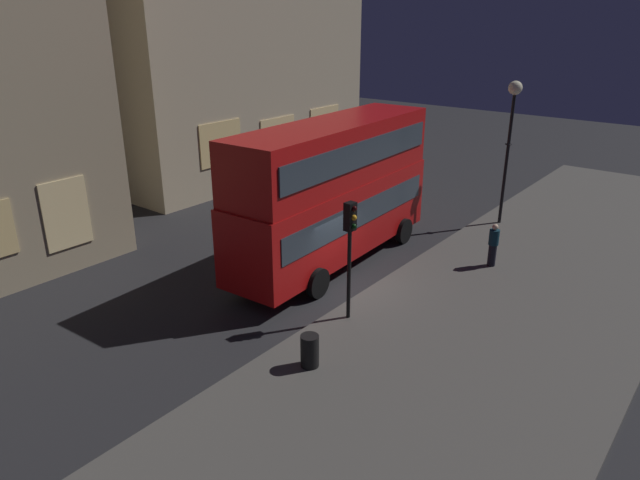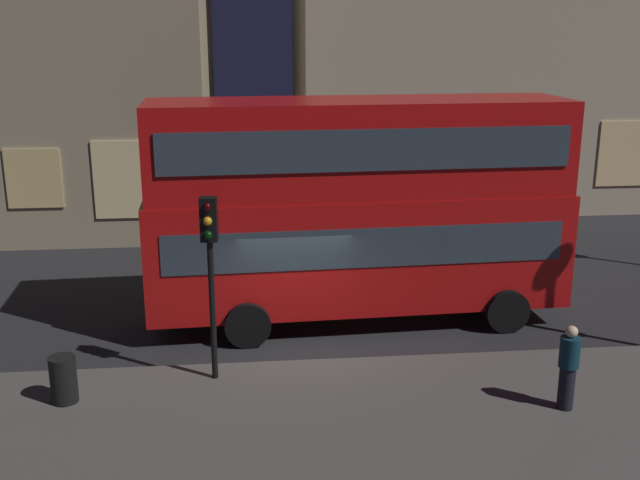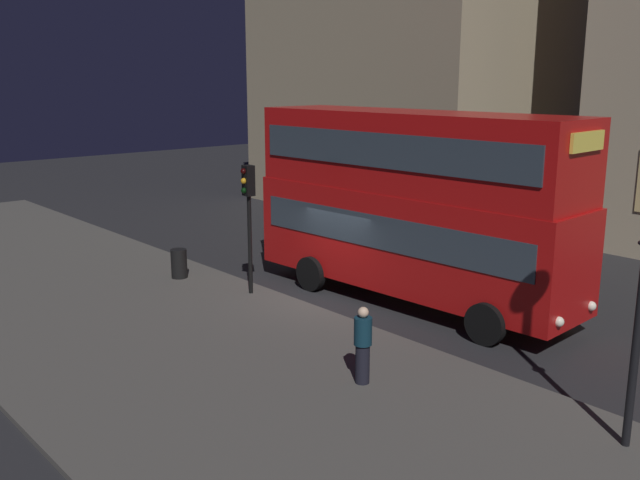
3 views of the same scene
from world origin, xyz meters
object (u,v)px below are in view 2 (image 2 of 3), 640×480
Objects in this scene: traffic_light_near_kerb at (210,250)px; double_decker_bus at (358,201)px; litter_bin at (63,379)px; pedestrian at (568,367)px.

double_decker_bus is at bearing 49.05° from traffic_light_near_kerb.
litter_bin is (-6.07, -3.82, -2.40)m from double_decker_bus.
litter_bin is at bearing -150.36° from double_decker_bus.
traffic_light_near_kerb is (-3.31, -3.11, -0.18)m from double_decker_bus.
double_decker_bus is 11.11× the size of litter_bin.
traffic_light_near_kerb reaches higher than pedestrian.
litter_bin is at bearing 47.26° from pedestrian.
double_decker_bus reaches higher than litter_bin.
double_decker_bus is at bearing 32.14° from litter_bin.
traffic_light_near_kerb is at bearing -139.30° from double_decker_bus.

